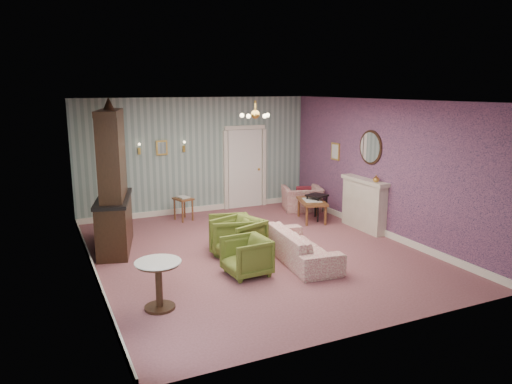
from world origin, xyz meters
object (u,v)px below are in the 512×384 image
olive_chair_b (238,236)px  pedestal_table (159,285)px  sofa_chintz (301,241)px  coffee_table (312,210)px  side_table_black (317,207)px  olive_chair_c (230,232)px  dresser (112,177)px  olive_chair_a (246,255)px  wingback_chair (302,195)px  fireplace (364,204)px

olive_chair_b → pedestal_table: (-1.88, -1.54, -0.05)m
sofa_chintz → coffee_table: sofa_chintz is taller
coffee_table → side_table_black: 0.16m
sofa_chintz → pedestal_table: (-2.85, -0.87, -0.03)m
olive_chair_c → dresser: bearing=-105.6°
olive_chair_a → pedestal_table: (-1.66, -0.67, 0.00)m
olive_chair_a → olive_chair_c: (0.19, 1.22, 0.03)m
wingback_chair → pedestal_table: wingback_chair is taller
olive_chair_c → dresser: size_ratio=0.27×
sofa_chintz → olive_chair_c: bearing=50.3°
olive_chair_a → wingback_chair: size_ratio=0.75×
fireplace → pedestal_table: size_ratio=1.92×
wingback_chair → coffee_table: (-0.29, -0.95, -0.17)m
olive_chair_a → olive_chair_c: bearing=167.4°
dresser → side_table_black: dresser is taller
wingback_chair → side_table_black: wingback_chair is taller
coffee_table → olive_chair_a: bearing=-138.3°
sofa_chintz → dresser: size_ratio=0.69×
olive_chair_a → side_table_black: size_ratio=1.16×
olive_chair_a → coffee_table: size_ratio=0.73×
olive_chair_b → side_table_black: 3.21m
olive_chair_c → sofa_chintz: bearing=57.8°
coffee_table → dresser: bearing=-177.7°
wingback_chair → coffee_table: size_ratio=0.97×
sofa_chintz → pedestal_table: size_ratio=2.75×
olive_chair_a → sofa_chintz: 1.20m
olive_chair_c → fireplace: fireplace is taller
wingback_chair → dresser: bearing=29.5°
wingback_chair → fireplace: (0.38, -2.07, 0.16)m
olive_chair_c → side_table_black: bearing=128.8°
fireplace → coffee_table: 1.34m
sofa_chintz → side_table_black: bearing=-31.5°
dresser → side_table_black: (4.76, 0.21, -1.14)m
coffee_table → fireplace: bearing=-58.8°
dresser → coffee_table: 4.76m
dresser → pedestal_table: size_ratio=3.98×
side_table_black → coffee_table: bearing=-171.1°
pedestal_table → coffee_table: bearing=35.3°
sofa_chintz → coffee_table: 2.83m
olive_chair_b → pedestal_table: olive_chair_b is taller
olive_chair_a → fireplace: bearing=108.3°
sofa_chintz → dresser: (-2.98, 2.12, 1.06)m
fireplace → sofa_chintz: bearing=-152.6°
olive_chair_a → fireplace: 3.76m
wingback_chair → pedestal_table: size_ratio=1.32×
olive_chair_a → coffee_table: (2.81, 2.51, -0.11)m
olive_chair_c → wingback_chair: wingback_chair is taller
olive_chair_b → dresser: bearing=-145.2°
sofa_chintz → side_table_black: sofa_chintz is taller
olive_chair_c → fireplace: (3.29, 0.18, 0.19)m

